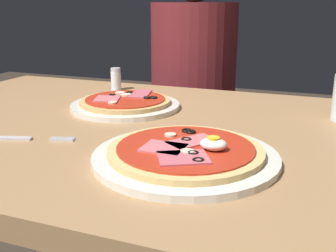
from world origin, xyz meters
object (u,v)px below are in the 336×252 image
Objects in this scene: fork at (27,139)px; diner_person at (193,114)px; pizza_foreground at (186,154)px; pizza_across_left at (125,104)px; dining_table at (142,170)px; salt_shaker at (116,79)px.

diner_person is (0.06, 0.88, -0.17)m from fork.
diner_person is (-0.26, 0.87, -0.18)m from pizza_foreground.
fork is (-0.32, -0.01, -0.01)m from pizza_foreground.
pizza_across_left is at bearing 90.81° from diner_person.
dining_table is 0.40m from salt_shaker.
pizza_foreground is (0.16, -0.16, 0.12)m from dining_table.
pizza_foreground is 0.32m from fork.
dining_table is at bearing -50.51° from pizza_across_left.
salt_shaker is (-0.12, 0.19, 0.02)m from pizza_across_left.
pizza_across_left is 1.75× the size of fork.
salt_shaker is (-0.22, 0.30, 0.14)m from dining_table.
dining_table is at bearing -53.89° from salt_shaker.
salt_shaker reaches higher than fork.
pizza_across_left is 0.30m from fork.
diner_person reaches higher than pizza_foreground.
fork is (-0.07, -0.29, -0.01)m from pizza_across_left.
pizza_foreground is 2.01× the size of fork.
fork is at bearing -133.37° from dining_table.
diner_person is (0.12, 0.40, -0.20)m from salt_shaker.
dining_table is 0.72m from diner_person.
fork is 2.31× the size of salt_shaker.
fork is 0.13× the size of diner_person.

